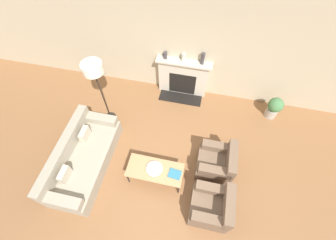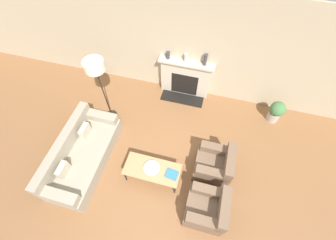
# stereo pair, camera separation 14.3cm
# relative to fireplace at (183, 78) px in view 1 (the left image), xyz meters

# --- Properties ---
(ground_plane) EXTENTS (18.00, 18.00, 0.00)m
(ground_plane) POSITION_rel_fireplace_xyz_m (0.14, -2.92, -0.55)
(ground_plane) COLOR brown
(wall_back) EXTENTS (18.00, 0.06, 2.90)m
(wall_back) POSITION_rel_fireplace_xyz_m (0.14, 0.14, 0.90)
(wall_back) COLOR #BCAD8E
(wall_back) RESTS_ON ground_plane
(fireplace) EXTENTS (1.45, 0.59, 1.13)m
(fireplace) POSITION_rel_fireplace_xyz_m (0.00, 0.00, 0.00)
(fireplace) COLOR beige
(fireplace) RESTS_ON ground_plane
(couch) EXTENTS (0.96, 2.19, 0.81)m
(couch) POSITION_rel_fireplace_xyz_m (-1.80, -2.73, -0.26)
(couch) COLOR #9E937F
(couch) RESTS_ON ground_plane
(armchair_near) EXTENTS (0.78, 0.77, 0.81)m
(armchair_near) POSITION_rel_fireplace_xyz_m (1.17, -3.15, -0.24)
(armchair_near) COLOR brown
(armchair_near) RESTS_ON ground_plane
(armchair_far) EXTENTS (0.78, 0.77, 0.81)m
(armchair_far) POSITION_rel_fireplace_xyz_m (1.17, -2.19, -0.24)
(armchair_far) COLOR brown
(armchair_far) RESTS_ON ground_plane
(coffee_table) EXTENTS (1.20, 0.54, 0.44)m
(coffee_table) POSITION_rel_fireplace_xyz_m (-0.12, -2.69, -0.14)
(coffee_table) COLOR tan
(coffee_table) RESTS_ON ground_plane
(bowl) EXTENTS (0.35, 0.35, 0.05)m
(bowl) POSITION_rel_fireplace_xyz_m (-0.13, -2.68, -0.08)
(bowl) COLOR silver
(bowl) RESTS_ON coffee_table
(book) EXTENTS (0.28, 0.23, 0.02)m
(book) POSITION_rel_fireplace_xyz_m (0.32, -2.69, -0.10)
(book) COLOR teal
(book) RESTS_ON coffee_table
(floor_lamp) EXTENTS (0.45, 0.45, 1.89)m
(floor_lamp) POSITION_rel_fireplace_xyz_m (-1.72, -1.33, 1.10)
(floor_lamp) COLOR black
(floor_lamp) RESTS_ON ground_plane
(mantel_vase_left) EXTENTS (0.10, 0.10, 0.19)m
(mantel_vase_left) POSITION_rel_fireplace_xyz_m (-0.49, 0.01, 0.67)
(mantel_vase_left) COLOR #3D383D
(mantel_vase_left) RESTS_ON fireplace
(mantel_vase_center_left) EXTENTS (0.10, 0.10, 0.23)m
(mantel_vase_center_left) POSITION_rel_fireplace_xyz_m (-0.03, 0.01, 0.70)
(mantel_vase_center_left) COLOR beige
(mantel_vase_center_left) RESTS_ON fireplace
(mantel_vase_center_right) EXTENTS (0.09, 0.09, 0.32)m
(mantel_vase_center_right) POSITION_rel_fireplace_xyz_m (0.44, 0.01, 0.74)
(mantel_vase_center_right) COLOR #3D383D
(mantel_vase_center_right) RESTS_ON fireplace
(potted_plant) EXTENTS (0.38, 0.38, 0.64)m
(potted_plant) POSITION_rel_fireplace_xyz_m (2.48, -0.34, -0.20)
(potted_plant) COLOR #B2A899
(potted_plant) RESTS_ON ground_plane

